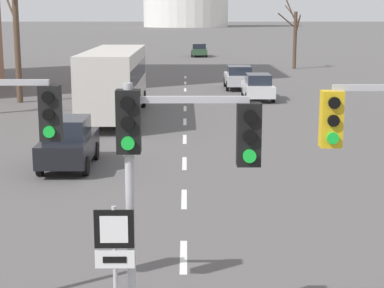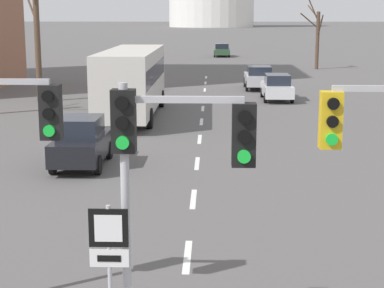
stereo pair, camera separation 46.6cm
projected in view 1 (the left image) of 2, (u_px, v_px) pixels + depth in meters
The scene contains 20 objects.
lane_stripe_1 at pixel (184, 256), 14.23m from camera, with size 0.16×2.00×0.01m, color silver.
lane_stripe_2 at pixel (184, 199), 18.64m from camera, with size 0.16×2.00×0.01m, color silver.
lane_stripe_3 at pixel (184, 163), 23.05m from camera, with size 0.16×2.00×0.01m, color silver.
lane_stripe_4 at pixel (185, 139), 27.46m from camera, with size 0.16×2.00×0.01m, color silver.
lane_stripe_5 at pixel (185, 122), 31.87m from camera, with size 0.16×2.00×0.01m, color silver.
lane_stripe_6 at pixel (185, 108), 36.27m from camera, with size 0.16×2.00×0.01m, color silver.
lane_stripe_7 at pixel (185, 98), 40.68m from camera, with size 0.16×2.00×0.01m, color silver.
lane_stripe_8 at pixel (185, 90), 45.09m from camera, with size 0.16×2.00×0.01m, color silver.
lane_stripe_9 at pixel (185, 83), 49.50m from camera, with size 0.16×2.00×0.01m, color silver.
lane_stripe_10 at pixel (185, 77), 53.91m from camera, with size 0.16×2.00×0.01m, color silver.
traffic_signal_centre_tall at pixel (173, 152), 9.69m from camera, with size 2.17×0.34×4.29m.
traffic_signal_near_right at pixel (377, 136), 10.86m from camera, with size 1.61×0.34×4.34m.
route_sign_post at pixel (115, 257), 9.69m from camera, with size 0.60×0.08×2.49m.
sedan_near_left at pixel (239, 77), 45.47m from camera, with size 1.97×4.31×1.64m.
sedan_near_right at pixel (199, 50), 79.38m from camera, with size 1.97×4.60×1.61m.
sedan_mid_centre at pixel (258, 87), 39.79m from camera, with size 1.78×4.33×1.62m.
sedan_far_left at pixel (68, 143), 22.27m from camera, with size 1.71×3.86×1.78m.
city_bus at pixel (115, 78), 32.69m from camera, with size 2.66×10.80×3.48m.
bare_tree_left_near at pixel (15, 25), 37.89m from camera, with size 1.57×3.37×10.30m.
bare_tree_right_near at pixel (294, 36), 61.56m from camera, with size 2.46×3.44×7.00m.
Camera 1 is at (0.06, -4.11, 5.31)m, focal length 60.00 mm.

